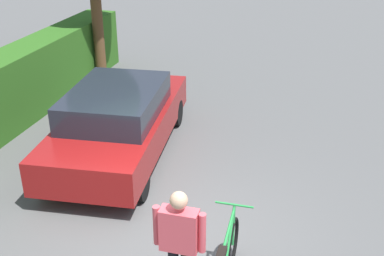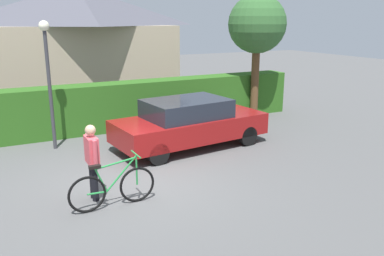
% 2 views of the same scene
% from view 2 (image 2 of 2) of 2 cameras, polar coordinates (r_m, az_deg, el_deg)
% --- Properties ---
extents(ground_plane, '(60.00, 60.00, 0.00)m').
position_cam_2_polar(ground_plane, '(9.33, -8.21, -7.63)').
color(ground_plane, '#545454').
extents(hedge_row, '(15.43, 0.90, 1.56)m').
position_cam_2_polar(hedge_row, '(13.42, -14.86, 2.59)').
color(hedge_row, '#2C5F1C').
rests_on(hedge_row, ground).
extents(house_distant, '(7.63, 5.11, 4.94)m').
position_cam_2_polar(house_distant, '(18.42, -15.60, 11.33)').
color(house_distant, tan).
rests_on(house_distant, ground).
extents(parked_car_near, '(4.55, 2.26, 1.41)m').
position_cam_2_polar(parked_car_near, '(11.50, -0.40, 0.79)').
color(parked_car_near, maroon).
rests_on(parked_car_near, ground).
extents(bicycle, '(1.75, 0.50, 1.03)m').
position_cam_2_polar(bicycle, '(8.10, -11.15, -8.30)').
color(bicycle, black).
rests_on(bicycle, ground).
extents(person_rider, '(0.21, 0.65, 1.58)m').
position_cam_2_polar(person_rider, '(8.33, -13.98, -4.00)').
color(person_rider, black).
rests_on(person_rider, ground).
extents(street_lamp, '(0.28, 0.28, 3.56)m').
position_cam_2_polar(street_lamp, '(11.74, -19.78, 8.27)').
color(street_lamp, '#38383D').
rests_on(street_lamp, ground).
extents(tree_kerbside, '(2.09, 2.09, 4.47)m').
position_cam_2_polar(tree_kerbside, '(15.09, 9.22, 14.17)').
color(tree_kerbside, brown).
rests_on(tree_kerbside, ground).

